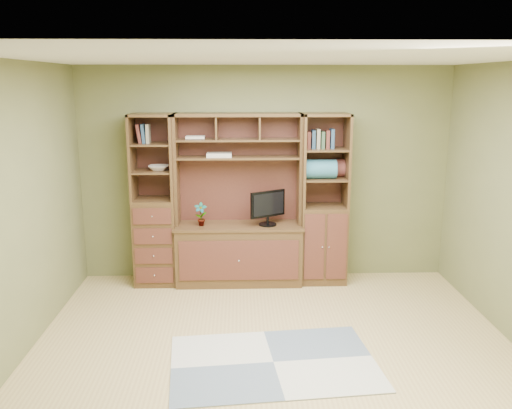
{
  "coord_description": "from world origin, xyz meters",
  "views": [
    {
      "loc": [
        -0.31,
        -4.55,
        2.42
      ],
      "look_at": [
        -0.13,
        1.2,
        1.1
      ],
      "focal_mm": 38.0,
      "sensor_mm": 36.0,
      "label": 1
    }
  ],
  "objects_px": {
    "left_tower": "(155,201)",
    "monitor": "(268,202)",
    "right_tower": "(324,199)",
    "center_hutch": "(238,201)"
  },
  "relations": [
    {
      "from": "center_hutch",
      "to": "right_tower",
      "type": "xyz_separation_m",
      "value": [
        1.02,
        0.04,
        0.0
      ]
    },
    {
      "from": "left_tower",
      "to": "monitor",
      "type": "relative_size",
      "value": 3.55
    },
    {
      "from": "monitor",
      "to": "center_hutch",
      "type": "bearing_deg",
      "value": 143.15
    },
    {
      "from": "left_tower",
      "to": "monitor",
      "type": "xyz_separation_m",
      "value": [
        1.35,
        -0.07,
        -0.01
      ]
    },
    {
      "from": "center_hutch",
      "to": "monitor",
      "type": "relative_size",
      "value": 3.55
    },
    {
      "from": "right_tower",
      "to": "monitor",
      "type": "bearing_deg",
      "value": -173.68
    },
    {
      "from": "left_tower",
      "to": "monitor",
      "type": "height_order",
      "value": "left_tower"
    },
    {
      "from": "right_tower",
      "to": "center_hutch",
      "type": "bearing_deg",
      "value": -177.77
    },
    {
      "from": "left_tower",
      "to": "right_tower",
      "type": "relative_size",
      "value": 1.0
    },
    {
      "from": "right_tower",
      "to": "monitor",
      "type": "relative_size",
      "value": 3.55
    }
  ]
}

